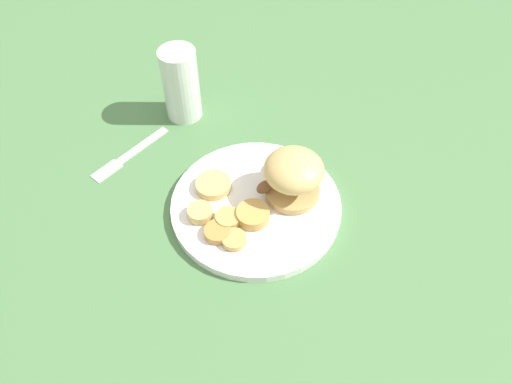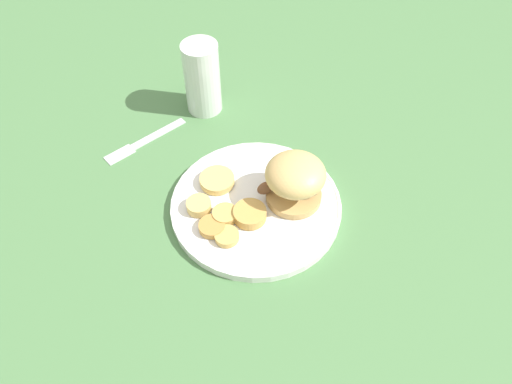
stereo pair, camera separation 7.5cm
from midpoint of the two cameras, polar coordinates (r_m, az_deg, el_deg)
ground_plane at (r=0.79m, az=-2.72°, el=-2.07°), size 4.00×4.00×0.00m
dinner_plate at (r=0.78m, az=-2.75°, el=-1.67°), size 0.27×0.27×0.02m
sandwich at (r=0.75m, az=1.45°, el=1.96°), size 0.12×0.11×0.08m
potato_round_0 at (r=0.79m, az=-7.60°, el=0.64°), size 0.06×0.06×0.01m
potato_round_1 at (r=0.75m, az=-6.07°, el=-3.19°), size 0.04×0.04×0.01m
potato_round_2 at (r=0.76m, az=-9.22°, el=-2.50°), size 0.04×0.04×0.01m
potato_round_3 at (r=0.74m, az=-7.33°, el=-4.71°), size 0.04×0.04×0.01m
potato_round_4 at (r=0.73m, az=-5.46°, el=-5.62°), size 0.04×0.04×0.01m
potato_round_5 at (r=0.75m, az=-3.22°, el=-2.78°), size 0.05×0.05×0.02m
fork at (r=0.90m, az=-16.54°, el=4.07°), size 0.12×0.13×0.00m
drinking_glass at (r=0.91m, az=-10.97°, el=11.87°), size 0.06×0.06×0.14m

